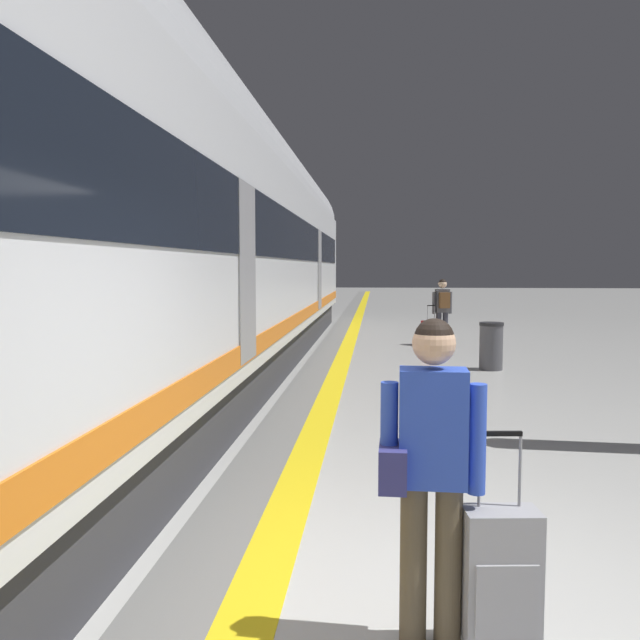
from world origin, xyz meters
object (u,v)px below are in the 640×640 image
traveller_foreground (429,458)px  passenger_near (442,306)px  waste_bin (491,346)px  high_speed_train (213,237)px  rolling_suitcase_foreground (501,575)px  suitcase_near (429,332)px

traveller_foreground → passenger_near: 13.42m
passenger_near → waste_bin: bearing=-82.3°
high_speed_train → traveller_foreground: size_ratio=16.32×
rolling_suitcase_foreground → suitcase_near: bearing=87.0°
traveller_foreground → suitcase_near: traveller_foreground is taller
passenger_near → high_speed_train: bearing=-132.2°
waste_bin → traveller_foreground: bearing=-101.5°
rolling_suitcase_foreground → passenger_near: 13.43m
traveller_foreground → suitcase_near: (1.05, 13.22, -0.64)m
passenger_near → waste_bin: 4.03m
high_speed_train → waste_bin: 5.61m
traveller_foreground → passenger_near: (1.38, 13.35, 0.00)m
rolling_suitcase_foreground → suitcase_near: (0.69, 13.25, -0.05)m
passenger_near → waste_bin: size_ratio=1.83×
high_speed_train → rolling_suitcase_foreground: bearing=-66.9°
traveller_foreground → waste_bin: size_ratio=1.87×
passenger_near → suitcase_near: (-0.33, -0.13, -0.64)m
suitcase_near → high_speed_train: bearing=-130.8°
high_speed_train → suitcase_near: high_speed_train is taller
rolling_suitcase_foreground → waste_bin: (1.55, 9.42, 0.06)m
suitcase_near → waste_bin: suitcase_near is taller
high_speed_train → suitcase_near: size_ratio=27.26×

